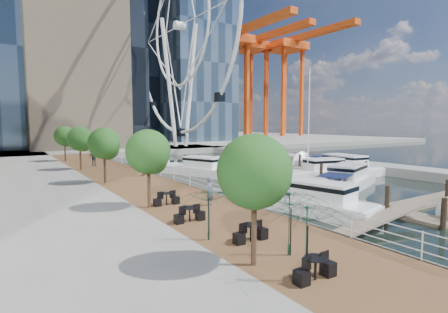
% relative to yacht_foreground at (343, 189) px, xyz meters
% --- Properties ---
extents(ground, '(520.00, 520.00, 0.00)m').
position_rel_yacht_foreground_xyz_m(ground, '(-7.30, -4.91, 0.00)').
color(ground, black).
rests_on(ground, ground).
extents(boardwalk, '(6.00, 60.00, 1.00)m').
position_rel_yacht_foreground_xyz_m(boardwalk, '(-16.30, 10.09, 0.50)').
color(boardwalk, brown).
rests_on(boardwalk, ground).
extents(seawall, '(0.25, 60.00, 1.00)m').
position_rel_yacht_foreground_xyz_m(seawall, '(-13.30, 10.09, 0.50)').
color(seawall, '#595954').
rests_on(seawall, ground).
extents(land_far, '(200.00, 114.00, 1.00)m').
position_rel_yacht_foreground_xyz_m(land_far, '(-7.30, 97.09, 0.50)').
color(land_far, gray).
rests_on(land_far, ground).
extents(breakwater, '(4.00, 60.00, 1.00)m').
position_rel_yacht_foreground_xyz_m(breakwater, '(12.70, 15.09, 0.50)').
color(breakwater, gray).
rests_on(breakwater, ground).
extents(pier, '(14.00, 12.00, 1.00)m').
position_rel_yacht_foreground_xyz_m(pier, '(6.70, 47.09, 0.50)').
color(pier, gray).
rests_on(pier, ground).
extents(railing, '(0.10, 60.00, 1.05)m').
position_rel_yacht_foreground_xyz_m(railing, '(-13.40, 10.09, 1.52)').
color(railing, white).
rests_on(railing, boardwalk).
extents(floating_docks, '(16.00, 34.00, 2.60)m').
position_rel_yacht_foreground_xyz_m(floating_docks, '(0.67, 5.07, 0.49)').
color(floating_docks, '#6D6051').
rests_on(floating_docks, ground).
extents(ferris_wheel, '(5.80, 45.60, 47.80)m').
position_rel_yacht_foreground_xyz_m(ferris_wheel, '(6.70, 47.09, 25.92)').
color(ferris_wheel, white).
rests_on(ferris_wheel, ground).
extents(port_cranes, '(40.00, 52.00, 38.00)m').
position_rel_yacht_foreground_xyz_m(port_cranes, '(60.37, 90.75, 20.00)').
color(port_cranes, '#D84C14').
rests_on(port_cranes, ground).
extents(street_trees, '(2.60, 42.60, 4.60)m').
position_rel_yacht_foreground_xyz_m(street_trees, '(-18.70, 9.09, 4.29)').
color(street_trees, '#3F2B1C').
rests_on(street_trees, ground).
extents(cafe_tables, '(2.50, 13.70, 0.74)m').
position_rel_yacht_foreground_xyz_m(cafe_tables, '(-17.70, -6.91, 1.37)').
color(cafe_tables, black).
rests_on(cafe_tables, ground).
extents(yacht_foreground, '(12.11, 7.20, 2.15)m').
position_rel_yacht_foreground_xyz_m(yacht_foreground, '(0.00, 0.00, 0.00)').
color(yacht_foreground, silver).
rests_on(yacht_foreground, ground).
extents(pedestrian_near, '(0.76, 0.66, 1.75)m').
position_rel_yacht_foreground_xyz_m(pedestrian_near, '(-15.47, -2.47, 1.87)').
color(pedestrian_near, '#50526B').
rests_on(pedestrian_near, boardwalk).
extents(pedestrian_mid, '(0.70, 0.85, 1.62)m').
position_rel_yacht_foreground_xyz_m(pedestrian_mid, '(-14.83, 11.13, 1.81)').
color(pedestrian_mid, '#8A6C5F').
rests_on(pedestrian_mid, boardwalk).
extents(pedestrian_far, '(1.21, 0.97, 1.92)m').
position_rel_yacht_foreground_xyz_m(pedestrian_far, '(-16.78, 21.51, 1.96)').
color(pedestrian_far, '#30363C').
rests_on(pedestrian_far, boardwalk).
extents(moored_yachts, '(22.67, 34.75, 11.50)m').
position_rel_yacht_foreground_xyz_m(moored_yachts, '(1.39, 6.41, 0.00)').
color(moored_yachts, white).
rests_on(moored_yachts, ground).
extents(cafe_seating, '(4.76, 8.16, 2.51)m').
position_rel_yacht_foreground_xyz_m(cafe_seating, '(-17.85, -10.89, 2.21)').
color(cafe_seating, '#0F3A1C').
rests_on(cafe_seating, ground).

